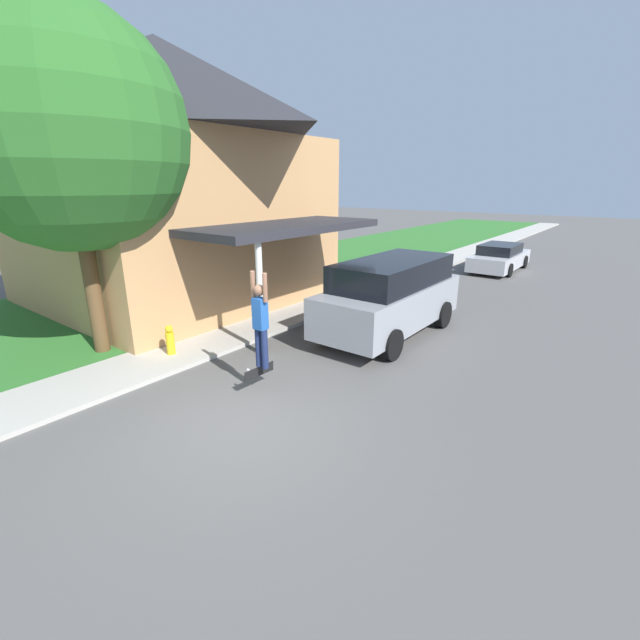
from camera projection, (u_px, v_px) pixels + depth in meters
The scene contains 10 objects.
ground_plane at pixel (241, 424), 7.54m from camera, with size 120.00×120.00×0.00m, color #54514F.
lawn at pixel (216, 291), 16.71m from camera, with size 10.00×80.00×0.08m.
sidewalk at pixel (302, 310), 14.15m from camera, with size 1.80×80.00×0.10m.
house at pixel (167, 171), 14.53m from camera, with size 11.23×9.18×8.41m.
lawn_tree_near at pixel (67, 131), 9.13m from camera, with size 5.15×5.15×7.62m.
suv_parked at pixel (391, 295), 11.68m from camera, with size 2.13×4.99×2.10m.
car_down_street at pixel (499, 258), 20.64m from camera, with size 1.88×4.56×1.28m.
skateboarder at pixel (260, 320), 8.18m from camera, with size 0.41×0.22×1.91m.
skateboard at pixel (259, 371), 8.61m from camera, with size 0.11×0.77×0.24m.
fire_hydrant at pixel (170, 340), 10.28m from camera, with size 0.20×0.20×0.72m.
Camera 1 is at (5.16, -4.39, 4.05)m, focal length 24.00 mm.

